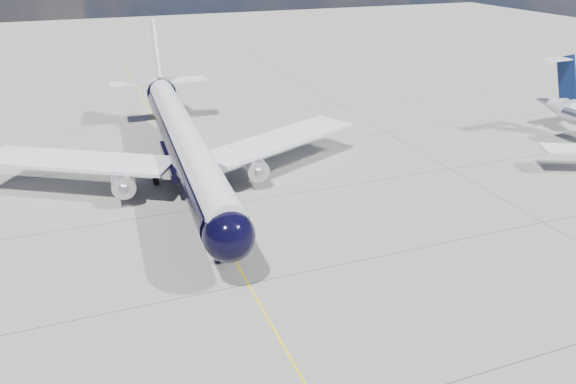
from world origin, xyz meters
name	(u,v)px	position (x,y,z in m)	size (l,w,h in m)	color
ground	(194,189)	(0.00, 30.00, 0.00)	(320.00, 320.00, 0.00)	gray
taxiway_centerline	(205,208)	(0.00, 25.00, 0.00)	(0.16, 160.00, 0.01)	yellow
main_airliner	(183,140)	(-0.23, 33.24, 4.75)	(43.52, 53.01, 15.31)	black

